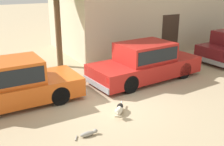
{
  "coord_description": "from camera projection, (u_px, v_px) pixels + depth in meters",
  "views": [
    {
      "loc": [
        -3.95,
        -7.19,
        3.81
      ],
      "look_at": [
        0.2,
        0.2,
        0.9
      ],
      "focal_mm": 43.83,
      "sensor_mm": 36.0,
      "label": 1
    }
  ],
  "objects": [
    {
      "name": "ground_plane",
      "position": [
        110.0,
        101.0,
        9.0
      ],
      "size": [
        80.0,
        80.0,
        0.0
      ],
      "primitive_type": "plane",
      "color": "tan"
    },
    {
      "name": "parked_sedan_nearest",
      "position": [
        11.0,
        83.0,
        8.56
      ],
      "size": [
        4.51,
        1.81,
        1.47
      ],
      "rotation": [
        0.0,
        0.0,
        0.02
      ],
      "color": "#D15619",
      "rests_on": "ground_plane"
    },
    {
      "name": "stray_dog_spotted",
      "position": [
        119.0,
        109.0,
        8.12
      ],
      "size": [
        0.7,
        0.84,
        0.37
      ],
      "rotation": [
        0.0,
        0.0,
        4.03
      ],
      "color": "beige",
      "rests_on": "ground_plane"
    },
    {
      "name": "stray_cat",
      "position": [
        88.0,
        133.0,
        7.0
      ],
      "size": [
        0.65,
        0.21,
        0.16
      ],
      "rotation": [
        0.0,
        0.0,
        6.26
      ],
      "color": "gray",
      "rests_on": "ground_plane"
    },
    {
      "name": "parked_sedan_second",
      "position": [
        145.0,
        62.0,
        10.8
      ],
      "size": [
        4.81,
        2.12,
        1.49
      ],
      "rotation": [
        0.0,
        0.0,
        0.07
      ],
      "color": "#AD1E19",
      "rests_on": "ground_plane"
    }
  ]
}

